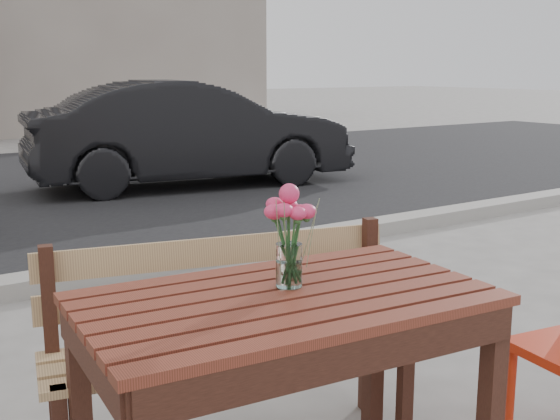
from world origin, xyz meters
The scene contains 4 objects.
main_table centered at (-0.09, 0.16, 0.64)m, with size 1.30×0.84×0.76m.
main_bench centered at (0.00, 0.66, 0.52)m, with size 1.43×0.71×0.86m.
main_vase centered at (-0.04, 0.22, 0.97)m, with size 0.18×0.18×0.33m.
parked_car centered at (2.68, 6.27, 0.64)m, with size 1.36×3.91×1.29m, color black.
Camera 1 is at (-1.24, -1.51, 1.44)m, focal length 45.00 mm.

